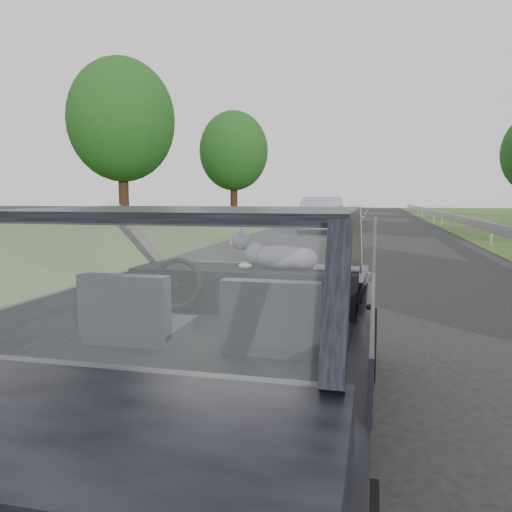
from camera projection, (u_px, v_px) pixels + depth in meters
The scene contains 10 objects.
ground at pixel (220, 442), 3.07m from camera, with size 140.00×140.00×0.00m, color #2F2F31.
subject_car at pixel (219, 328), 2.98m from camera, with size 1.80×4.00×1.45m, color #20202B.
dashboard at pixel (245, 288), 3.57m from camera, with size 1.58×0.45×0.30m, color black.
driver_seat at pixel (134, 309), 2.78m from camera, with size 0.50×0.72×0.42m, color black.
passenger_seat at pixel (275, 317), 2.59m from camera, with size 0.50×0.72×0.42m, color black.
steering_wheel at pixel (177, 284), 3.37m from camera, with size 0.36×0.36×0.04m, color black.
cat at pixel (282, 256), 3.47m from camera, with size 0.65×0.20×0.29m, color slate.
other_car at pixel (321, 214), 21.56m from camera, with size 1.81×4.60×1.51m, color #A1A9B8.
tree_5 at pixel (122, 145), 26.36m from camera, with size 5.60×5.60×8.49m, color #194517, non-canonical shape.
tree_6 at pixel (234, 167), 34.35m from camera, with size 4.71×4.71×7.14m, color #194517, non-canonical shape.
Camera 1 is at (0.89, -2.78, 1.50)m, focal length 35.00 mm.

